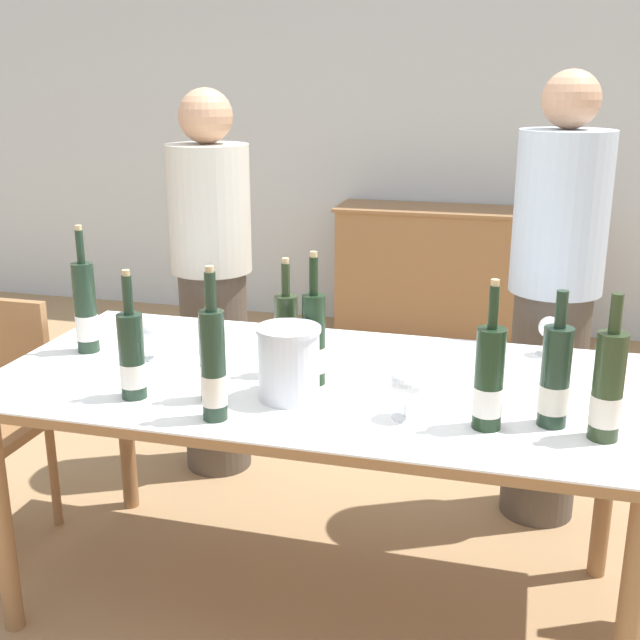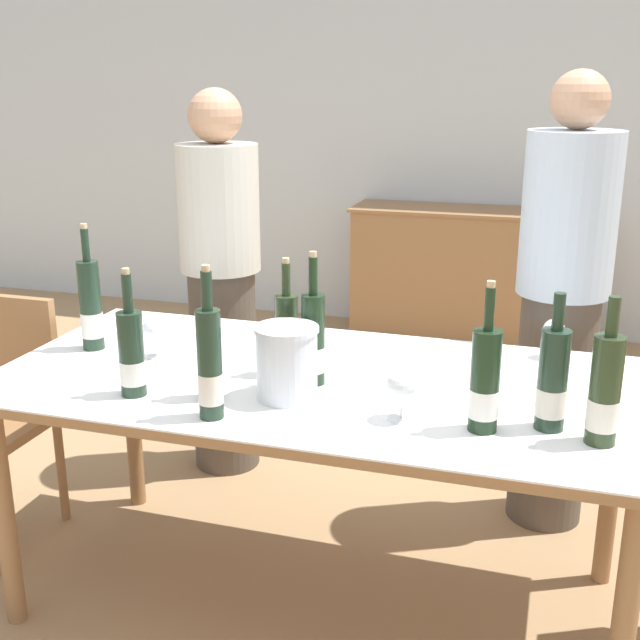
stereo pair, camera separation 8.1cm
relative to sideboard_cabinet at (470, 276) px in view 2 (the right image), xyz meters
The scene contains 19 objects.
ground_plane 2.90m from the sideboard_cabinet, 92.33° to the right, with size 12.00×12.00×0.00m, color #A37F56.
back_wall 1.02m from the sideboard_cabinet, 111.91° to the left, with size 8.00×0.10×2.80m.
sideboard_cabinet is the anchor object (origin of this frame).
dining_table 2.88m from the sideboard_cabinet, 92.33° to the right, with size 1.95×0.95×0.78m.
ice_bucket 3.08m from the sideboard_cabinet, 92.99° to the right, with size 0.18×0.18×0.21m.
wine_bottle_0 3.24m from the sideboard_cabinet, 100.46° to the right, with size 0.07×0.07×0.37m.
wine_bottle_1 3.01m from the sideboard_cabinet, 107.86° to the right, with size 0.07×0.07×0.42m.
wine_bottle_2 3.16m from the sideboard_cabinet, 82.87° to the right, with size 0.08×0.08×0.39m.
wine_bottle_3 3.16m from the sideboard_cabinet, 96.63° to the right, with size 0.07×0.07×0.34m.
wine_bottle_4 3.20m from the sideboard_cabinet, 77.71° to the right, with size 0.08×0.08×0.37m.
wine_bottle_5 3.28m from the sideboard_cabinet, 95.39° to the right, with size 0.07×0.07×0.41m.
wine_bottle_6 2.92m from the sideboard_cabinet, 94.40° to the right, with size 0.07×0.07×0.36m.
wine_bottle_7 3.12m from the sideboard_cabinet, 79.74° to the right, with size 0.08×0.08×0.36m.
wine_bottle_8 2.96m from the sideboard_cabinet, 92.39° to the right, with size 0.07×0.07×0.39m.
wine_glass_0 2.96m from the sideboard_cabinet, 103.28° to the right, with size 0.08×0.08×0.13m.
wine_glass_1 3.13m from the sideboard_cabinet, 86.72° to the right, with size 0.09×0.09×0.14m.
wine_glass_2 2.57m from the sideboard_cabinet, 77.66° to the right, with size 0.07×0.07×0.13m.
person_host 2.24m from the sideboard_cabinet, 111.16° to the right, with size 0.33×0.33×1.60m.
person_guest_left 2.22m from the sideboard_cabinet, 75.14° to the right, with size 0.33×0.33×1.67m.
Camera 2 is at (0.66, -2.15, 1.64)m, focal length 45.00 mm.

